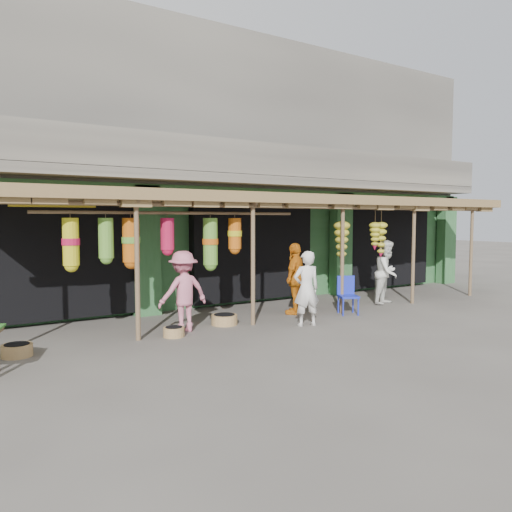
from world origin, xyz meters
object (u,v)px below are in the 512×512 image
blue_chair (347,293)px  person_shopper (183,291)px  person_vendor (295,278)px  person_right (387,272)px  person_front (306,288)px

blue_chair → person_shopper: (-4.03, 0.36, 0.31)m
person_vendor → person_right: bearing=142.9°
person_front → person_right: (3.48, 1.00, 0.05)m
person_front → person_shopper: 2.55m
person_shopper → person_right: bearing=177.0°
person_shopper → person_vendor: bearing=-178.5°
person_front → person_vendor: size_ratio=0.94×
person_right → person_vendor: person_right is taller
blue_chair → person_right: bearing=38.7°
person_front → person_vendor: 1.33m
person_front → blue_chair: bearing=-149.0°
person_front → person_vendor: bearing=-104.0°
blue_chair → person_shopper: size_ratio=0.55×
person_right → person_vendor: size_ratio=1.00×
person_right → person_vendor: 2.88m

